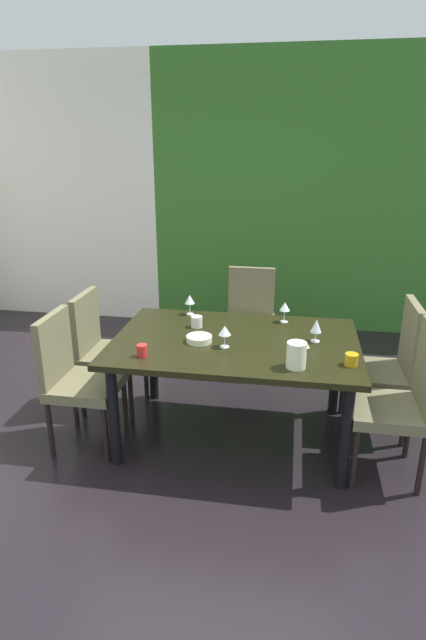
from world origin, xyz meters
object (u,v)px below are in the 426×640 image
Objects in this scene: dining_table at (235,351)px; serving_bowl_west at (199,339)px; cup_near_shelf at (142,351)px; pitcher_south at (297,355)px; wine_glass_center at (316,326)px; cup_front at (351,360)px; chair_head_far at (250,313)px; chair_left_near at (74,374)px; chair_right_far at (389,363)px; wine_glass_north at (190,300)px; wine_glass_rear at (225,331)px; chair_right_near at (404,397)px; chair_left_far at (103,346)px; wine_glass_near_window at (285,307)px; cup_left at (197,322)px.

serving_bowl_west is at bearing -162.03° from dining_table.
cup_near_shelf is 0.48× the size of pitcher_south.
cup_front is at bearing -59.67° from wine_glass_center.
chair_head_far is 1.32m from serving_bowl_west.
chair_right_far is at bearing 103.70° from chair_left_near.
chair_head_far reaches higher than serving_bowl_west.
dining_table is 0.64m from wine_glass_north.
wine_glass_rear is 0.51m from pitcher_south.
cup_near_shelf is at bearing 93.92° from chair_right_near.
dining_table is 1.08m from chair_left_near.
chair_right_near is 1.07× the size of chair_left_near.
chair_left_far reaches higher than wine_glass_near_window.
cup_left is (-0.07, 0.27, 0.02)m from serving_bowl_west.
dining_table is 1.67× the size of chair_right_far.
dining_table is 0.78m from cup_front.
cup_front is (0.74, -1.49, 0.26)m from chair_head_far.
wine_glass_north is at bearing 134.41° from pitcher_south.
chair_right_near is 1.31m from serving_bowl_west.
chair_right_far is 1.34m from serving_bowl_west.
dining_table is 10.54× the size of wine_glass_center.
wine_glass_near_window reaches higher than cup_front.
chair_left_far is at bearing -173.79° from wine_glass_near_window.
chair_right_near is 1.10× the size of chair_head_far.
cup_front is 0.98× the size of cup_left.
chair_left_far reaches higher than chair_head_far.
wine_glass_rear is 0.86× the size of serving_bowl_west.
chair_right_far reaches higher than chair_head_far.
wine_glass_north is at bearing 146.84° from cup_front.
chair_left_near reaches higher than wine_glass_rear.
wine_glass_north is at bearing 120.86° from wine_glass_rear.
chair_right_near is 12.63× the size of cup_front.
chair_left_far is at bearing 172.90° from wine_glass_center.
pitcher_south is (0.42, -1.57, 0.31)m from chair_head_far.
cup_left is 0.51× the size of pitcher_south.
pitcher_south reaches higher than cup_front.
wine_glass_center reaches higher than dining_table.
dining_table is 1.63× the size of chair_right_near.
chair_head_far is 0.98× the size of chair_left_far.
cup_front is (1.77, -0.54, 0.26)m from chair_left_far.
cup_near_shelf is (-0.48, -0.23, -0.07)m from wine_glass_rear.
wine_glass_near_window is (0.32, -0.80, 0.34)m from chair_head_far.
chair_head_far is 5.89× the size of wine_glass_north.
chair_right_near is 1.65m from wine_glass_north.
chair_right_near reaches higher than wine_glass_north.
chair_right_far is 0.64m from wine_glass_center.
dining_table is 11.17× the size of wine_glass_rear.
dining_table is at bearing -48.39° from wine_glass_north.
chair_right_near is 5.88× the size of serving_bowl_west.
serving_bowl_west is at bearing -75.29° from cup_left.
wine_glass_center is (1.57, 0.31, 0.32)m from chair_left_near.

